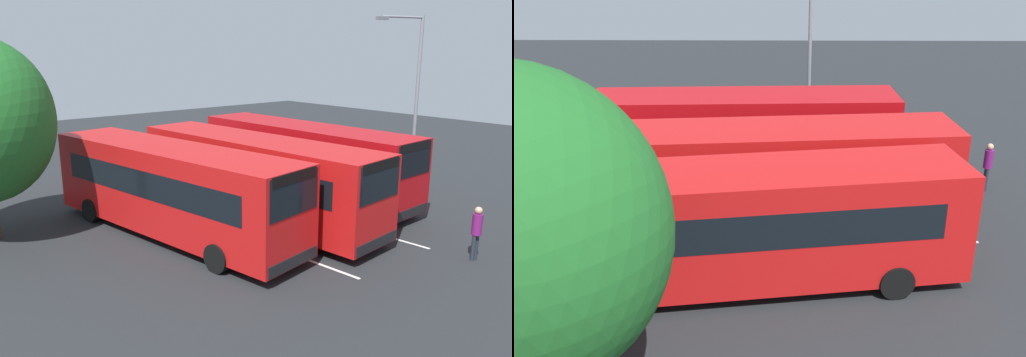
{
  "view_description": "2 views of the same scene",
  "coord_description": "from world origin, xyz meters",
  "views": [
    {
      "loc": [
        15.74,
        -12.63,
        6.69
      ],
      "look_at": [
        -0.59,
        0.89,
        1.3
      ],
      "focal_mm": 35.95,
      "sensor_mm": 36.0,
      "label": 1
    },
    {
      "loc": [
        0.62,
        -17.57,
        8.98
      ],
      "look_at": [
        0.42,
        0.6,
        1.32
      ],
      "focal_mm": 42.09,
      "sensor_mm": 36.0,
      "label": 2
    }
  ],
  "objects": [
    {
      "name": "bus_far_left",
      "position": [
        0.06,
        -3.6,
        1.82
      ],
      "size": [
        11.47,
        4.16,
        3.32
      ],
      "rotation": [
        0.0,
        0.0,
        0.15
      ],
      "color": "red",
      "rests_on": "ground"
    },
    {
      "name": "street_lamp",
      "position": [
        1.99,
        8.17,
        4.68
      ],
      "size": [
        0.78,
        2.59,
        8.13
      ],
      "rotation": [
        0.0,
        0.0,
        -1.81
      ],
      "color": "gray",
      "rests_on": "ground"
    },
    {
      "name": "bus_center_left",
      "position": [
        0.67,
        -0.17,
        1.82
      ],
      "size": [
        11.41,
        3.53,
        3.32
      ],
      "rotation": [
        0.0,
        0.0,
        0.09
      ],
      "color": "red",
      "rests_on": "ground"
    },
    {
      "name": "pedestrian",
      "position": [
        8.3,
        2.75,
        1.07
      ],
      "size": [
        0.35,
        0.35,
        1.81
      ],
      "rotation": [
        0.0,
        0.0,
        3.04
      ],
      "color": "#232833",
      "rests_on": "ground"
    },
    {
      "name": "lane_stripe_outer_left",
      "position": [
        0.0,
        -1.87,
        0.0
      ],
      "size": [
        13.75,
        1.37,
        0.01
      ],
      "primitive_type": "cube",
      "rotation": [
        0.0,
        0.0,
        0.09
      ],
      "color": "silver",
      "rests_on": "ground"
    },
    {
      "name": "ground_plane",
      "position": [
        0.0,
        0.0,
        0.0
      ],
      "size": [
        68.13,
        68.13,
        0.0
      ],
      "primitive_type": "plane",
      "color": "#232628"
    },
    {
      "name": "bus_center_right",
      "position": [
        -0.51,
        3.73,
        1.82
      ],
      "size": [
        11.34,
        3.04,
        3.32
      ],
      "rotation": [
        0.0,
        0.0,
        0.05
      ],
      "color": "#B70C11",
      "rests_on": "ground"
    },
    {
      "name": "lane_stripe_inner_left",
      "position": [
        0.0,
        1.87,
        0.0
      ],
      "size": [
        13.75,
        1.37,
        0.01
      ],
      "primitive_type": "cube",
      "rotation": [
        0.0,
        0.0,
        0.09
      ],
      "color": "silver",
      "rests_on": "ground"
    }
  ]
}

